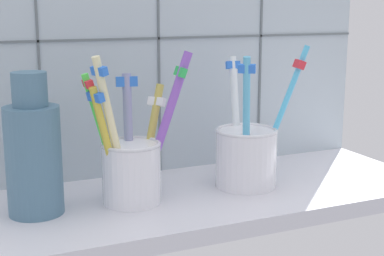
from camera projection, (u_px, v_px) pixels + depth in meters
The scene contains 5 objects.
counter_slab at pixel (191, 201), 71.12cm from camera, with size 64.00×22.00×2.00cm, color silver.
tile_wall_back at pixel (156, 24), 77.25cm from camera, with size 64.00×2.20×45.00cm.
toothbrush_cup_left at pixel (132, 163), 66.70cm from camera, with size 13.35×7.74×17.83cm.
toothbrush_cup_right at pixel (247, 153), 72.91cm from camera, with size 12.11×10.43×18.13cm.
ceramic_vase at pixel (33, 153), 62.81cm from camera, with size 6.17×6.17×16.04cm.
Camera 1 is at (-27.29, -61.77, 25.12)cm, focal length 53.07 mm.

